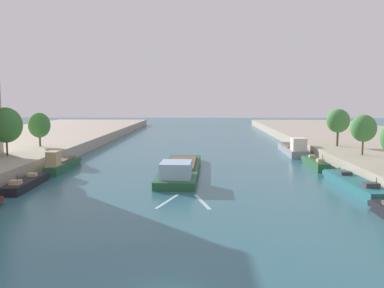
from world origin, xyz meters
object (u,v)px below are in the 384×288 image
Objects in this scene: tree_right_by_lamp at (338,121)px; tree_right_midway at (364,128)px; moored_boat_right_gap_after at (293,148)px; moored_boat_right_far at (315,163)px; moored_boat_left_end at (62,164)px; tree_left_third at (6,125)px; moored_boat_right_second at (355,184)px; barge_midriver at (180,169)px; moored_boat_left_near at (26,183)px; tree_left_past_mid at (39,125)px.

tree_right_midway is at bearing -90.40° from tree_right_by_lamp.
moored_boat_right_gap_after is 9.89m from tree_right_by_lamp.
tree_right_by_lamp is (6.90, 10.65, 5.94)m from moored_boat_right_far.
tree_left_third is at bearing 176.05° from moored_boat_left_end.
tree_left_third is (-47.15, 11.70, 6.06)m from moored_boat_right_second.
tree_left_third is 55.23m from tree_right_by_lamp.
barge_midriver is 21.39m from moored_boat_right_far.
moored_boat_right_far reaches higher than moored_boat_left_near.
barge_midriver is at bearing -133.73° from moored_boat_right_gap_after.
moored_boat_right_far is (-0.55, 14.76, 0.07)m from moored_boat_right_second.
moored_boat_right_far is at bearing 17.13° from barge_midriver.
moored_boat_left_end is 42.66m from moored_boat_right_gap_after.
tree_left_past_mid is 53.39m from tree_right_by_lamp.
moored_boat_left_near is 48.90m from moored_boat_right_gap_after.
tree_right_midway is at bearing 17.27° from moored_boat_left_near.
tree_right_midway is at bearing 2.32° from tree_left_third.
moored_boat_left_end is at bearing -162.42° from tree_right_by_lamp.
tree_right_midway is at bearing -7.47° from moored_boat_right_far.
moored_boat_right_second is at bearing -21.95° from barge_midriver.
barge_midriver is 29.71m from moored_boat_right_gap_after.
tree_left_past_mid reaches higher than moored_boat_left_near.
moored_boat_right_second is (38.97, 0.19, 0.08)m from moored_boat_left_near.
tree_left_past_mid is at bearing 170.00° from tree_right_midway.
tree_right_by_lamp is at bearing 17.58° from moored_boat_left_end.
tree_right_by_lamp is (6.80, -4.52, 5.59)m from moored_boat_right_gap_after.
moored_boat_right_gap_after reaches higher than barge_midriver.
tree_left_third reaches higher than moored_boat_left_end.
tree_right_by_lamp reaches higher than moored_boat_left_end.
tree_right_by_lamp reaches higher than moored_boat_left_near.
tree_left_past_mid reaches higher than moored_boat_left_end.
moored_boat_right_second is at bearing -87.87° from moored_boat_right_far.
tree_left_third is (-8.19, 11.90, 6.14)m from moored_boat_left_near.
tree_right_midway is (53.42, 2.16, -0.52)m from tree_left_third.
tree_right_by_lamp is (45.31, 25.60, 6.08)m from moored_boat_left_near.
barge_midriver is at bearing -29.64° from tree_left_past_mid.
tree_left_past_mid is (-8.02, 23.45, 5.35)m from moored_boat_left_near.
tree_right_midway is at bearing 3.49° from moored_boat_left_end.
moored_boat_left_near is 1.43× the size of tree_left_third.
moored_boat_left_end is 40.30m from moored_boat_right_second.
moored_boat_left_near is at bearing -71.11° from tree_left_past_mid.
tree_right_midway is at bearing -67.31° from moored_boat_right_gap_after.
tree_left_third is at bearing -177.68° from tree_right_midway.
barge_midriver is at bearing -8.53° from moored_boat_left_end.
tree_left_third reaches higher than barge_midriver.
tree_left_past_mid is at bearing 108.89° from moored_boat_left_near.
moored_boat_right_second is (20.99, -8.46, -0.23)m from barge_midriver.
moored_boat_right_far is 15.17m from moored_boat_right_gap_after.
tree_right_midway is (6.27, 13.87, 5.54)m from moored_boat_right_second.
tree_left_past_mid reaches higher than moored_boat_right_gap_after.
moored_boat_left_near is 0.88× the size of moored_boat_left_end.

